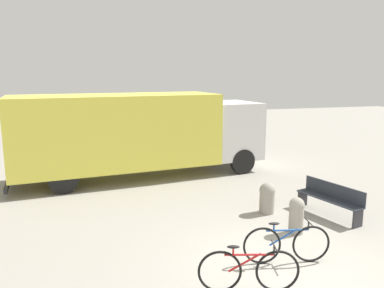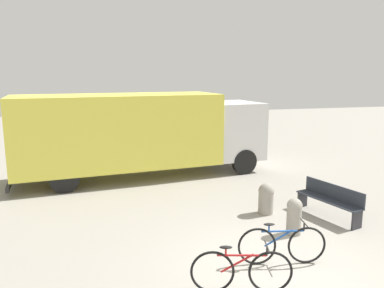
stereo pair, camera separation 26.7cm
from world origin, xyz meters
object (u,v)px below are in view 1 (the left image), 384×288
object	(u,v)px
bollard_near_bench	(296,214)
bollard_far_bench	(267,197)
bicycle_near	(248,270)
bicycle_middle	(287,244)
park_bench	(331,198)
delivery_truck	(139,131)

from	to	relation	value
bollard_near_bench	bollard_far_bench	size ratio (longest dim) A/B	1.04
bicycle_near	bicycle_middle	world-z (taller)	same
bollard_far_bench	bollard_near_bench	bearing A→B (deg)	-88.59
park_bench	bicycle_middle	xyz separation A→B (m)	(-2.44, -1.91, -0.09)
park_bench	bollard_near_bench	world-z (taller)	bollard_near_bench
bicycle_near	bicycle_middle	size ratio (longest dim) A/B	0.99
delivery_truck	bollard_far_bench	bearing A→B (deg)	-65.33
park_bench	bicycle_middle	world-z (taller)	park_bench
delivery_truck	park_bench	xyz separation A→B (m)	(4.20, -5.36, -1.19)
bicycle_near	bollard_far_bench	xyz separation A→B (m)	(2.09, 3.28, 0.04)
bicycle_near	bicycle_middle	bearing A→B (deg)	47.30
bicycle_middle	park_bench	bearing A→B (deg)	50.41
bicycle_middle	bollard_near_bench	bearing A→B (deg)	63.33
bollard_near_bench	delivery_truck	bearing A→B (deg)	114.20
bicycle_near	bollard_near_bench	size ratio (longest dim) A/B	1.95
bicycle_near	bollard_near_bench	world-z (taller)	bollard_near_bench
delivery_truck	bollard_near_bench	size ratio (longest dim) A/B	10.57
bicycle_middle	bollard_near_bench	world-z (taller)	bollard_near_bench
bicycle_near	bollard_far_bench	world-z (taller)	bicycle_near
park_bench	bollard_near_bench	xyz separation A→B (m)	(-1.47, -0.71, -0.02)
bicycle_middle	bollard_far_bench	distance (m)	2.74
park_bench	bollard_far_bench	xyz separation A→B (m)	(-1.50, 0.66, -0.05)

